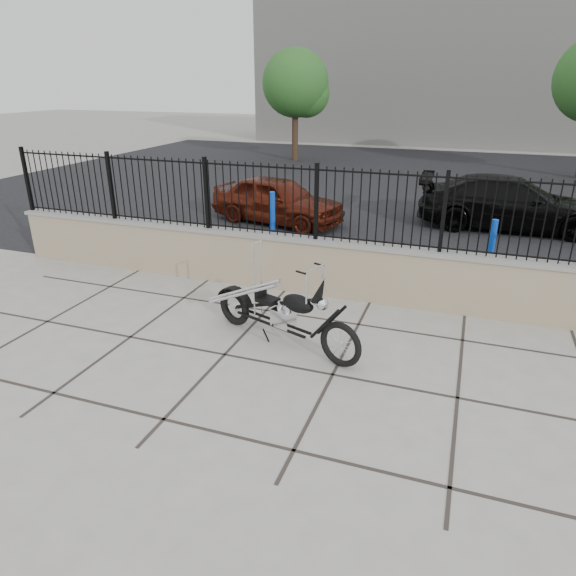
% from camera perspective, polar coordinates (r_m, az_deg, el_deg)
% --- Properties ---
extents(ground_plane, '(90.00, 90.00, 0.00)m').
position_cam_1_polar(ground_plane, '(6.54, 4.99, -9.58)').
color(ground_plane, '#99968E').
rests_on(ground_plane, ground).
extents(parking_lot, '(30.00, 30.00, 0.00)m').
position_cam_1_polar(parking_lot, '(18.28, 15.38, 10.69)').
color(parking_lot, black).
rests_on(parking_lot, ground).
extents(retaining_wall, '(14.00, 0.36, 0.96)m').
position_cam_1_polar(retaining_wall, '(8.54, 9.45, 1.68)').
color(retaining_wall, gray).
rests_on(retaining_wall, ground_plane).
extents(iron_fence, '(14.00, 0.08, 1.20)m').
position_cam_1_polar(iron_fence, '(8.23, 9.92, 8.73)').
color(iron_fence, black).
rests_on(iron_fence, retaining_wall).
extents(background_building, '(22.00, 6.00, 8.00)m').
position_cam_1_polar(background_building, '(31.93, 18.69, 22.28)').
color(background_building, beige).
rests_on(background_building, ground_plane).
extents(chopper_motorcycle, '(2.37, 1.20, 1.42)m').
position_cam_1_polar(chopper_motorcycle, '(6.94, -0.83, -0.89)').
color(chopper_motorcycle, black).
rests_on(chopper_motorcycle, ground_plane).
extents(car_red, '(3.68, 2.12, 1.18)m').
position_cam_1_polar(car_red, '(13.15, -1.20, 9.77)').
color(car_red, '#4E170B').
rests_on(car_red, parking_lot).
extents(car_black, '(4.38, 1.87, 1.26)m').
position_cam_1_polar(car_black, '(13.71, 23.45, 8.65)').
color(car_black, black).
rests_on(car_black, parking_lot).
extents(bollard_a, '(0.17, 0.17, 1.13)m').
position_cam_1_polar(bollard_a, '(11.57, -1.76, 7.90)').
color(bollard_a, '#0D2AD0').
rests_on(bollard_a, ground_plane).
extents(bollard_b, '(0.14, 0.14, 1.02)m').
position_cam_1_polar(bollard_b, '(10.44, 21.68, 4.37)').
color(bollard_b, blue).
rests_on(bollard_b, ground_plane).
extents(tree_left, '(2.84, 2.84, 4.80)m').
position_cam_1_polar(tree_left, '(23.54, 0.82, 22.13)').
color(tree_left, '#382619').
rests_on(tree_left, ground_plane).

